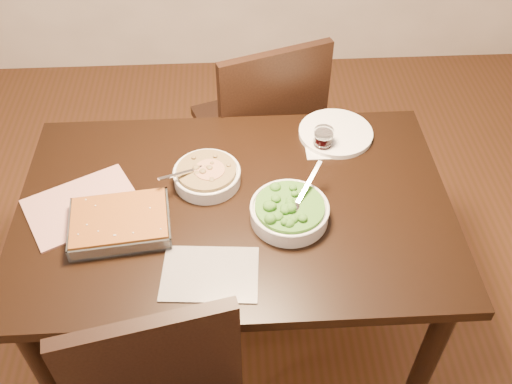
{
  "coord_description": "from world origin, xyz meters",
  "views": [
    {
      "loc": [
        0.0,
        -1.27,
        2.09
      ],
      "look_at": [
        0.07,
        -0.0,
        0.8
      ],
      "focal_mm": 40.0,
      "sensor_mm": 36.0,
      "label": 1
    }
  ],
  "objects_px": {
    "broccoli_bowl": "(289,211)",
    "wine_tumbler": "(323,139)",
    "dinner_plate": "(336,133)",
    "baking_dish": "(120,223)",
    "table": "(235,222)",
    "stew_bowl": "(207,175)",
    "chair_far": "(262,125)"
  },
  "relations": [
    {
      "from": "stew_bowl",
      "to": "chair_far",
      "type": "height_order",
      "value": "chair_far"
    },
    {
      "from": "baking_dish",
      "to": "chair_far",
      "type": "height_order",
      "value": "chair_far"
    },
    {
      "from": "baking_dish",
      "to": "chair_far",
      "type": "bearing_deg",
      "value": 50.43
    },
    {
      "from": "broccoli_bowl",
      "to": "chair_far",
      "type": "height_order",
      "value": "chair_far"
    },
    {
      "from": "baking_dish",
      "to": "chair_far",
      "type": "distance_m",
      "value": 0.92
    },
    {
      "from": "broccoli_bowl",
      "to": "baking_dish",
      "type": "xyz_separation_m",
      "value": [
        -0.52,
        -0.01,
        -0.01
      ]
    },
    {
      "from": "broccoli_bowl",
      "to": "wine_tumbler",
      "type": "xyz_separation_m",
      "value": [
        0.15,
        0.33,
        0.01
      ]
    },
    {
      "from": "stew_bowl",
      "to": "dinner_plate",
      "type": "distance_m",
      "value": 0.51
    },
    {
      "from": "wine_tumbler",
      "to": "chair_far",
      "type": "distance_m",
      "value": 0.51
    },
    {
      "from": "stew_bowl",
      "to": "dinner_plate",
      "type": "height_order",
      "value": "stew_bowl"
    },
    {
      "from": "baking_dish",
      "to": "wine_tumbler",
      "type": "distance_m",
      "value": 0.75
    },
    {
      "from": "stew_bowl",
      "to": "broccoli_bowl",
      "type": "height_order",
      "value": "broccoli_bowl"
    },
    {
      "from": "broccoli_bowl",
      "to": "chair_far",
      "type": "xyz_separation_m",
      "value": [
        -0.04,
        0.73,
        -0.24
      ]
    },
    {
      "from": "broccoli_bowl",
      "to": "baking_dish",
      "type": "distance_m",
      "value": 0.52
    },
    {
      "from": "broccoli_bowl",
      "to": "table",
      "type": "bearing_deg",
      "value": 155.88
    },
    {
      "from": "table",
      "to": "chair_far",
      "type": "distance_m",
      "value": 0.67
    },
    {
      "from": "table",
      "to": "broccoli_bowl",
      "type": "height_order",
      "value": "broccoli_bowl"
    },
    {
      "from": "dinner_plate",
      "to": "chair_far",
      "type": "bearing_deg",
      "value": 126.81
    },
    {
      "from": "dinner_plate",
      "to": "chair_far",
      "type": "height_order",
      "value": "chair_far"
    },
    {
      "from": "table",
      "to": "broccoli_bowl",
      "type": "distance_m",
      "value": 0.23
    },
    {
      "from": "wine_tumbler",
      "to": "table",
      "type": "bearing_deg",
      "value": -141.79
    },
    {
      "from": "broccoli_bowl",
      "to": "baking_dish",
      "type": "height_order",
      "value": "broccoli_bowl"
    },
    {
      "from": "stew_bowl",
      "to": "baking_dish",
      "type": "distance_m",
      "value": 0.33
    },
    {
      "from": "broccoli_bowl",
      "to": "dinner_plate",
      "type": "bearing_deg",
      "value": 62.48
    },
    {
      "from": "broccoli_bowl",
      "to": "chair_far",
      "type": "distance_m",
      "value": 0.77
    },
    {
      "from": "dinner_plate",
      "to": "baking_dish",
      "type": "bearing_deg",
      "value": -150.53
    },
    {
      "from": "stew_bowl",
      "to": "wine_tumbler",
      "type": "distance_m",
      "value": 0.43
    },
    {
      "from": "table",
      "to": "broccoli_bowl",
      "type": "relative_size",
      "value": 5.34
    },
    {
      "from": "stew_bowl",
      "to": "broccoli_bowl",
      "type": "relative_size",
      "value": 0.87
    },
    {
      "from": "table",
      "to": "dinner_plate",
      "type": "distance_m",
      "value": 0.51
    },
    {
      "from": "broccoli_bowl",
      "to": "dinner_plate",
      "type": "xyz_separation_m",
      "value": [
        0.21,
        0.4,
        -0.02
      ]
    },
    {
      "from": "table",
      "to": "chair_far",
      "type": "bearing_deg",
      "value": 78.53
    }
  ]
}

